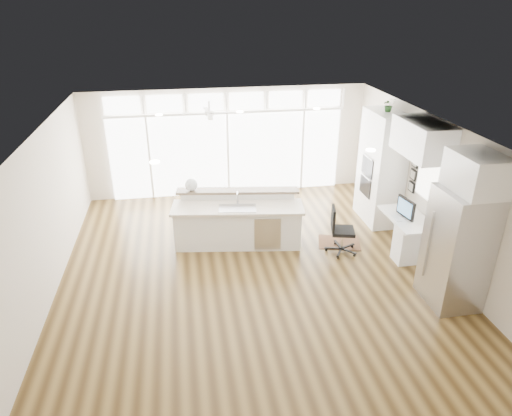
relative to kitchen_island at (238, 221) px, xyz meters
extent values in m
cube|color=#432F14|center=(0.13, -1.16, -0.54)|extent=(7.00, 8.00, 0.02)
cube|color=white|center=(0.13, -1.16, 2.17)|extent=(7.00, 8.00, 0.02)
cube|color=beige|center=(0.13, 2.84, 0.82)|extent=(7.00, 0.04, 2.70)
cube|color=beige|center=(0.13, -5.16, 0.82)|extent=(7.00, 0.04, 2.70)
cube|color=beige|center=(-3.37, -1.16, 0.82)|extent=(0.04, 8.00, 2.70)
cube|color=beige|center=(3.63, -1.16, 0.82)|extent=(0.04, 8.00, 2.70)
cube|color=white|center=(0.13, 2.78, 0.52)|extent=(5.80, 0.06, 2.08)
cube|color=white|center=(0.13, 2.78, 1.85)|extent=(5.90, 0.06, 0.40)
cube|color=white|center=(3.59, -0.86, 1.02)|extent=(0.04, 0.85, 0.85)
cube|color=white|center=(-0.37, 1.64, 1.95)|extent=(1.16, 1.16, 0.32)
cube|color=beige|center=(0.13, -0.96, 2.15)|extent=(3.40, 3.00, 0.02)
cube|color=white|center=(3.30, 0.64, 0.72)|extent=(0.64, 1.20, 2.50)
cube|color=white|center=(3.26, -0.86, -0.15)|extent=(0.72, 1.30, 0.76)
cube|color=white|center=(3.30, -0.86, 1.82)|extent=(0.64, 1.30, 0.64)
cube|color=#BCBCC1|center=(3.24, -2.51, 0.47)|extent=(0.76, 0.90, 2.00)
cube|color=white|center=(3.30, -2.51, 1.77)|extent=(0.64, 0.90, 0.60)
cube|color=black|center=(3.59, -0.24, 0.87)|extent=(0.06, 0.22, 0.80)
cube|color=white|center=(0.00, 0.00, 0.00)|extent=(2.76, 1.37, 1.05)
cube|color=#351C11|center=(2.10, -0.32, -0.52)|extent=(0.99, 0.82, 0.01)
cube|color=black|center=(2.01, -0.67, -0.04)|extent=(0.60, 0.57, 0.97)
sphere|color=white|center=(-0.88, 0.54, 0.66)|extent=(0.32, 0.32, 0.26)
cube|color=black|center=(3.18, -0.86, 0.45)|extent=(0.16, 0.52, 0.43)
cube|color=silver|center=(3.01, -0.86, 0.24)|extent=(0.12, 0.30, 0.01)
imported|color=#2B5D27|center=(3.30, 0.64, 2.08)|extent=(0.28, 0.30, 0.22)
camera|label=1|loc=(-1.05, -8.25, 4.18)|focal=32.00mm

